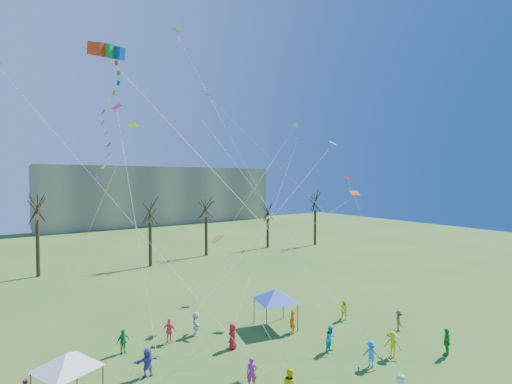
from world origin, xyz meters
TOP-DOWN VIEW (x-y plane):
  - distant_building at (22.00, 82.00)m, footprint 60.00×14.00m
  - bare_tree_row at (0.26, 36.40)m, footprint 69.68×9.40m
  - big_box_kite at (-6.45, 9.60)m, footprint 6.35×7.50m
  - canopy_tent_white at (-9.20, 8.27)m, footprint 3.44×3.44m
  - canopy_tent_blue at (5.69, 10.00)m, footprint 3.93×3.93m
  - festival_crowd at (-0.27, 6.38)m, footprint 27.17×13.49m
  - small_kites_aloft at (2.52, 11.49)m, footprint 30.79×16.64m

SIDE VIEW (x-z plane):
  - festival_crowd at x=-0.27m, z-range -0.06..1.78m
  - canopy_tent_white at x=-9.20m, z-range 0.97..3.77m
  - canopy_tent_blue at x=5.69m, z-range 1.05..4.08m
  - bare_tree_row at x=0.26m, z-range 1.51..12.30m
  - distant_building at x=22.00m, z-range 0.00..15.00m
  - small_kites_aloft at x=2.52m, z-range -2.35..29.82m
  - big_box_kite at x=-6.45m, z-range 3.27..26.93m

